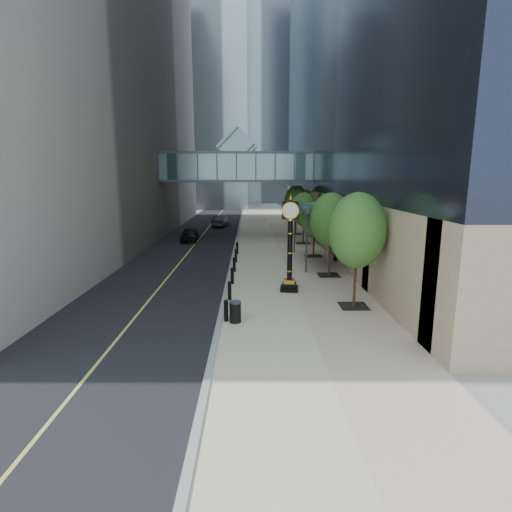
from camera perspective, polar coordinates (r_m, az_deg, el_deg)
The scene contains 17 objects.
ground at distance 17.45m, azimuth 4.57°, elevation -10.53°, with size 320.00×320.00×0.00m, color gray.
road at distance 56.76m, azimuth -6.32°, elevation 4.63°, with size 8.00×180.00×0.02m, color black.
sidewalk at distance 56.56m, azimuth 1.80°, elevation 4.69°, with size 8.00×180.00×0.06m, color beige.
curb at distance 56.52m, azimuth -2.27°, elevation 4.68°, with size 0.25×180.00×0.07m, color gray.
midrise_left at distance 47.45m, azimuth -28.12°, elevation 26.58°, with size 20.00×58.00×40.00m, color beige.
distant_tower_a at distance 97.56m, azimuth -9.42°, elevation 30.56°, with size 24.00×22.00×78.00m, color #A6BBD1.
distant_tower_b at distance 118.11m, azimuth 5.03°, elevation 30.22°, with size 26.00×24.00×90.00m, color #A6BBD1.
distant_tower_c at distance 138.67m, azimuth -2.87°, elevation 22.03°, with size 22.00×22.00×65.00m, color #A6BBD1.
skywalk at distance 44.17m, azimuth -2.73°, elevation 12.83°, with size 17.00×4.20×5.80m.
entrance_canopy at distance 30.64m, azimuth 8.77°, elevation 6.85°, with size 3.00×8.00×4.38m.
bollard_row at distance 25.85m, azimuth -3.25°, elevation -2.10°, with size 0.20×16.20×0.90m.
street_trees at distance 32.01m, azimuth 8.56°, elevation 6.06°, with size 2.77×28.73×5.70m.
street_clock at distance 22.54m, azimuth 4.86°, elevation 0.71°, with size 1.12×1.12×5.31m.
trash_bin at distance 18.01m, azimuth -2.99°, elevation -8.07°, with size 0.52×0.52×0.90m, color black.
pedestrian at distance 31.30m, azimuth 10.41°, elevation 0.69°, with size 0.57×0.37×1.56m, color beige.
car_near at distance 41.24m, azimuth -9.44°, elevation 3.05°, with size 1.63×4.04×1.38m, color black.
car_far at distance 52.89m, azimuth -5.11°, elevation 4.97°, with size 1.53×4.40×1.45m, color black.
Camera 1 is at (-1.61, -16.13, 6.45)m, focal length 28.00 mm.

